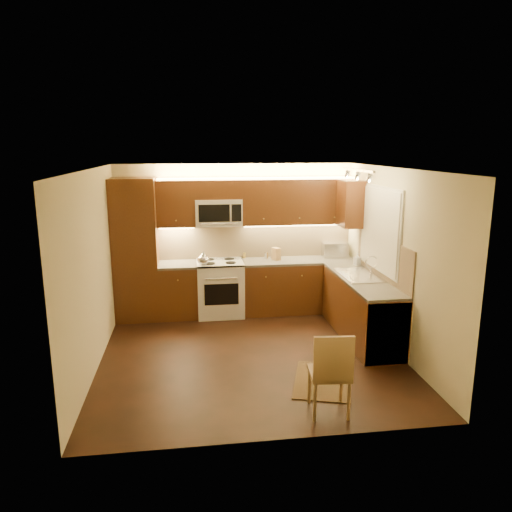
{
  "coord_description": "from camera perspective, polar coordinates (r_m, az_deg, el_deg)",
  "views": [
    {
      "loc": [
        -0.77,
        -6.09,
        2.77
      ],
      "look_at": [
        0.15,
        0.55,
        1.25
      ],
      "focal_mm": 33.81,
      "sensor_mm": 36.0,
      "label": 1
    }
  ],
  "objects": [
    {
      "name": "base_cab_right",
      "position": [
        7.32,
        12.34,
        -6.16
      ],
      "size": [
        0.6,
        2.0,
        0.86
      ],
      "primitive_type": "cube",
      "color": "#41210E",
      "rests_on": "floor"
    },
    {
      "name": "track_light_bar",
      "position": [
        6.89,
        11.96,
        9.94
      ],
      "size": [
        0.04,
        1.2,
        0.03
      ],
      "primitive_type": "cube",
      "color": "silver",
      "rests_on": "ceiling"
    },
    {
      "name": "upper_cab_back_left",
      "position": [
        7.96,
        -9.48,
        6.16
      ],
      "size": [
        0.62,
        0.35,
        0.75
      ],
      "primitive_type": "cube",
      "color": "#41210E",
      "rests_on": "wall_back"
    },
    {
      "name": "wall_right",
      "position": [
        6.86,
        16.16,
        -0.54
      ],
      "size": [
        0.01,
        4.0,
        2.5
      ],
      "primitive_type": "cube",
      "color": "#C6BB91",
      "rests_on": "ground"
    },
    {
      "name": "microwave",
      "position": [
        7.98,
        -4.47,
        5.19
      ],
      "size": [
        0.76,
        0.38,
        0.44
      ],
      "primitive_type": null,
      "color": "silver",
      "rests_on": "wall_back"
    },
    {
      "name": "wall_left",
      "position": [
        6.39,
        -18.75,
        -1.67
      ],
      "size": [
        0.01,
        4.0,
        2.5
      ],
      "primitive_type": "cube",
      "color": "#C6BB91",
      "rests_on": "ground"
    },
    {
      "name": "pantry",
      "position": [
        8.0,
        -14.04,
        0.72
      ],
      "size": [
        0.7,
        0.6,
        2.3
      ],
      "primitive_type": "cube",
      "color": "#41210E",
      "rests_on": "floor"
    },
    {
      "name": "sink",
      "position": [
        7.3,
        12.14,
        -1.73
      ],
      "size": [
        0.52,
        0.86,
        0.15
      ],
      "primitive_type": null,
      "color": "silver",
      "rests_on": "counter_right"
    },
    {
      "name": "window_blinds",
      "position": [
        7.27,
        14.34,
        3.13
      ],
      "size": [
        0.02,
        1.36,
        1.16
      ],
      "primitive_type": "cube",
      "color": "silver",
      "rests_on": "wall_right"
    },
    {
      "name": "stove",
      "position": [
        8.11,
        -4.25,
        -3.8
      ],
      "size": [
        0.76,
        0.65,
        0.92
      ],
      "primitive_type": null,
      "color": "silver",
      "rests_on": "floor"
    },
    {
      "name": "upper_cab_bridge",
      "position": [
        7.95,
        -4.52,
        7.88
      ],
      "size": [
        0.76,
        0.35,
        0.31
      ],
      "primitive_type": "cube",
      "color": "#41210E",
      "rests_on": "wall_back"
    },
    {
      "name": "knife_block",
      "position": [
        8.14,
        2.41,
        0.25
      ],
      "size": [
        0.15,
        0.18,
        0.21
      ],
      "primitive_type": "cube",
      "rotation": [
        0.0,
        0.0,
        0.42
      ],
      "color": "#9A7345",
      "rests_on": "counter_back_right"
    },
    {
      "name": "wall_back",
      "position": [
        8.26,
        -2.41,
        2.18
      ],
      "size": [
        4.0,
        0.01,
        2.5
      ],
      "primitive_type": "cube",
      "color": "#C6BB91",
      "rests_on": "ground"
    },
    {
      "name": "spice_jar_d",
      "position": [
        8.28,
        -1.39,
        0.07
      ],
      "size": [
        0.05,
        0.05,
        0.1
      ],
      "primitive_type": "cylinder",
      "rotation": [
        0.0,
        0.0,
        0.01
      ],
      "color": "olive",
      "rests_on": "counter_back_right"
    },
    {
      "name": "spice_jar_b",
      "position": [
        8.27,
        1.3,
        0.07
      ],
      "size": [
        0.06,
        0.06,
        0.1
      ],
      "primitive_type": "cylinder",
      "rotation": [
        0.0,
        0.0,
        0.26
      ],
      "color": "brown",
      "rests_on": "counter_back_right"
    },
    {
      "name": "window_frame",
      "position": [
        7.28,
        14.48,
        3.13
      ],
      "size": [
        0.03,
        1.44,
        1.24
      ],
      "primitive_type": "cube",
      "color": "silver",
      "rests_on": "wall_right"
    },
    {
      "name": "toaster_oven",
      "position": [
        8.51,
        9.25,
        0.8
      ],
      "size": [
        0.44,
        0.34,
        0.26
      ],
      "primitive_type": "cube",
      "rotation": [
        0.0,
        0.0,
        -0.05
      ],
      "color": "silver",
      "rests_on": "counter_back_right"
    },
    {
      "name": "spice_jar_c",
      "position": [
        8.24,
        1.92,
        -0.0
      ],
      "size": [
        0.06,
        0.06,
        0.09
      ],
      "primitive_type": "cylinder",
      "rotation": [
        0.0,
        0.0,
        -0.24
      ],
      "color": "silver",
      "rests_on": "counter_back_right"
    },
    {
      "name": "ceiling",
      "position": [
        6.14,
        -0.69,
        10.26
      ],
      "size": [
        4.0,
        4.0,
        0.01
      ],
      "primitive_type": "cube",
      "color": "beige",
      "rests_on": "ground"
    },
    {
      "name": "upper_cab_back_right",
      "position": [
        8.16,
        5.0,
        6.44
      ],
      "size": [
        1.92,
        0.35,
        0.75
      ],
      "primitive_type": "cube",
      "color": "#41210E",
      "rests_on": "wall_back"
    },
    {
      "name": "base_cab_back_right",
      "position": [
        8.33,
        4.99,
        -3.58
      ],
      "size": [
        1.92,
        0.6,
        0.86
      ],
      "primitive_type": "cube",
      "color": "#41210E",
      "rests_on": "floor"
    },
    {
      "name": "spice_jar_a",
      "position": [
        8.23,
        1.15,
        0.03
      ],
      "size": [
        0.05,
        0.05,
        0.1
      ],
      "primitive_type": "cylinder",
      "rotation": [
        0.0,
        0.0,
        0.16
      ],
      "color": "silver",
      "rests_on": "counter_back_right"
    },
    {
      "name": "kettle",
      "position": [
        7.75,
        -6.25,
        -0.25
      ],
      "size": [
        0.21,
        0.21,
        0.23
      ],
      "primitive_type": null,
      "rotation": [
        0.0,
        0.0,
        -0.08
      ],
      "color": "silver",
      "rests_on": "stove"
    },
    {
      "name": "counter_back_left",
      "position": [
        8.01,
        -9.24,
        -1.02
      ],
      "size": [
        0.62,
        0.6,
        0.04
      ],
      "primitive_type": "cube",
      "color": "#3D3A37",
      "rests_on": "base_cab_back_left"
    },
    {
      "name": "backsplash_back",
      "position": [
        8.3,
        0.0,
        1.89
      ],
      "size": [
        3.3,
        0.02,
        0.6
      ],
      "primitive_type": "cube",
      "color": "tan",
      "rests_on": "wall_back"
    },
    {
      "name": "soap_bottle",
      "position": [
        7.97,
        11.89,
        -0.35
      ],
      "size": [
        0.11,
        0.11,
        0.19
      ],
      "primitive_type": "imported",
      "rotation": [
        0.0,
        0.0,
        0.37
      ],
      "color": "silver",
      "rests_on": "counter_right"
    },
    {
      "name": "counter_back_right",
      "position": [
        8.21,
        5.05,
        -0.57
      ],
      "size": [
        1.92,
        0.6,
        0.04
      ],
      "primitive_type": "cube",
      "color": "#3D3A37",
      "rests_on": "base_cab_back_right"
    },
    {
      "name": "backsplash_right",
      "position": [
        7.22,
        14.79,
        -0.2
      ],
      "size": [
        0.02,
        2.0,
        0.6
      ],
      "primitive_type": "cube",
      "color": "tan",
      "rests_on": "wall_right"
    },
    {
      "name": "counter_right",
      "position": [
        7.19,
        12.51,
        -2.76
      ],
      "size": [
        0.6,
        2.0,
        0.04
      ],
      "primitive_type": "cube",
      "color": "#3D3A37",
      "rests_on": "base_cab_right"
    },
    {
      "name": "floor",
      "position": [
        6.73,
        -0.63,
        -11.52
      ],
      "size": [
        4.0,
        4.0,
        0.01
      ],
      "primitive_type": "cube",
      "color": "black",
      "rests_on": "ground"
    },
    {
      "name": "dishwasher",
      "position": [
        6.71,
        14.39,
        -8.04
      ],
      "size": [
        0.58,
        0.6,
        0.84
      ],
      "primitive_type": "cube",
      "color": "silver",
      "rests_on": "floor"
    },
    {
      "name": "dining_chair",
      "position": [
        5.27,
        8.66,
        -13.32
      ],
      "size": [
        0.45,
        0.45,
        0.93
      ],
      "primitive_type": null,
      "rotation": [
        0.0,
        0.0,
        -0.08
      ],
      "color": "#9A7345",
      "rests_on": "floor"
    },
    {
      "name": "rug",
      "position": [
        6.07,
        7.86,
        -14.41
      ],
      "size": [
        0.92,
        1.14,
        0.01
      ],
      "primitive_type": "cube",
      "rotation": [
        0.0,
        0.0,
        -0.3
      ],
      "color": "black",
      "rests_on": "floor"
    },
    {
      "name": "upper_cab_right_corner",
      "position": [
        7.97,
        11.22,
        6.1
      ],
      "size": [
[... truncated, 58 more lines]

